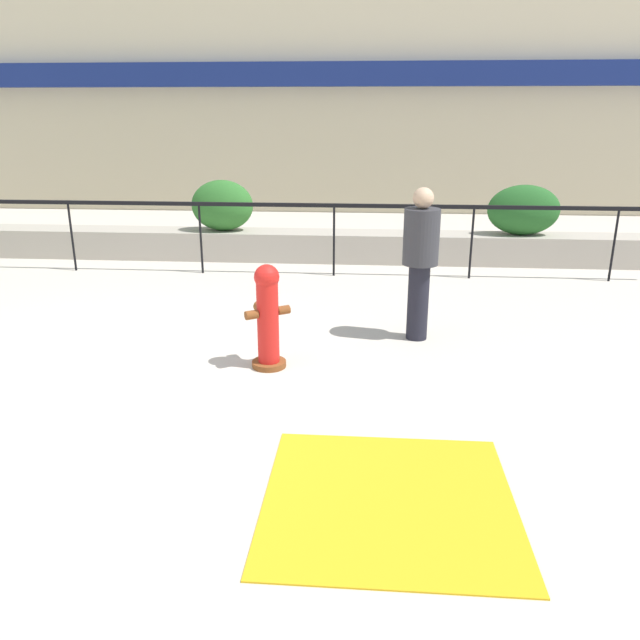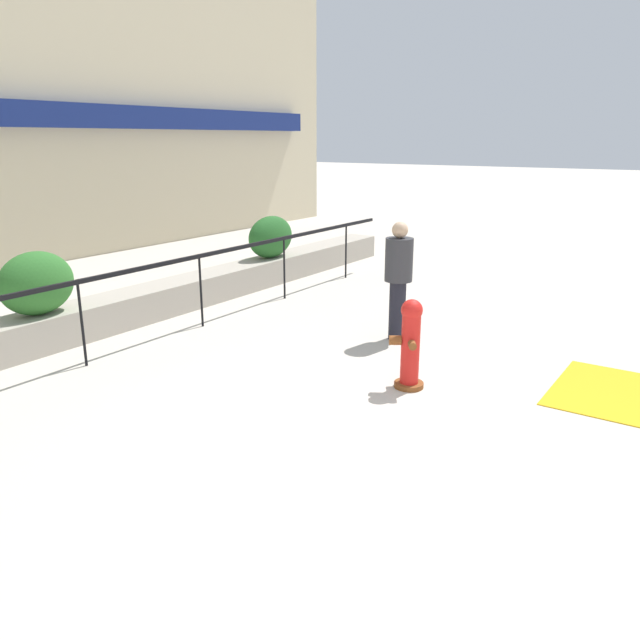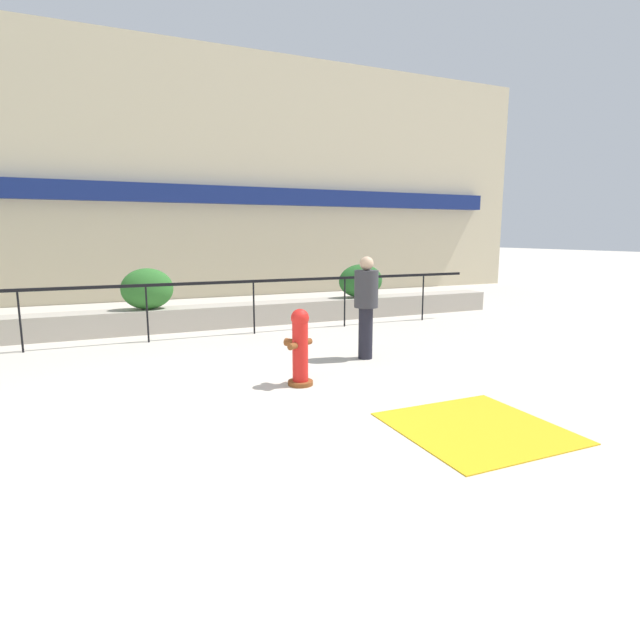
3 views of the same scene
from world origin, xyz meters
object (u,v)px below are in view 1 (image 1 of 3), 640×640
object	(u,v)px
fire_hydrant	(268,316)
pedestrian	(420,255)
hedge_bush_2	(524,210)
hedge_bush_1	(222,205)

from	to	relation	value
fire_hydrant	pedestrian	bearing A→B (deg)	31.81
fire_hydrant	hedge_bush_2	bearing A→B (deg)	53.83
hedge_bush_1	hedge_bush_2	bearing A→B (deg)	0.00
hedge_bush_2	fire_hydrant	distance (m)	6.10
fire_hydrant	hedge_bush_1	bearing A→B (deg)	107.87
hedge_bush_2	hedge_bush_1	bearing A→B (deg)	180.00
hedge_bush_2	pedestrian	xyz separation A→B (m)	(-2.02, -3.94, 0.07)
fire_hydrant	pedestrian	world-z (taller)	pedestrian
hedge_bush_1	pedestrian	size ratio (longest dim) A/B	0.63
hedge_bush_1	fire_hydrant	world-z (taller)	hedge_bush_1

